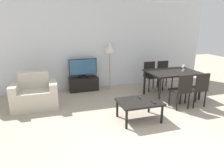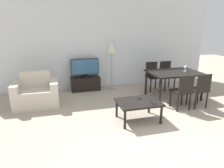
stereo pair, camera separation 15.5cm
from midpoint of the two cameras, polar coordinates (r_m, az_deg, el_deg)
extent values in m
plane|color=tan|center=(3.34, 13.47, -20.05)|extent=(18.00, 18.00, 0.00)
cube|color=silver|center=(6.37, -2.60, 11.07)|extent=(7.39, 0.06, 2.70)
cube|color=beige|center=(5.26, -19.93, -3.73)|extent=(0.70, 0.69, 0.45)
cube|color=beige|center=(5.37, -20.20, 1.45)|extent=(0.70, 0.20, 0.40)
cube|color=beige|center=(5.29, -24.76, -3.13)|extent=(0.18, 0.69, 0.63)
cube|color=beige|center=(5.21, -15.21, -2.45)|extent=(0.18, 0.69, 0.63)
cube|color=black|center=(6.23, -6.86, 0.13)|extent=(0.88, 0.39, 0.42)
cylinder|color=black|center=(6.17, -6.93, 2.11)|extent=(0.29, 0.29, 0.03)
cylinder|color=black|center=(6.16, -6.95, 2.47)|extent=(0.04, 0.04, 0.05)
cube|color=black|center=(6.10, -7.04, 4.92)|extent=(0.84, 0.04, 0.49)
cube|color=#2D5B84|center=(6.08, -7.00, 4.88)|extent=(0.80, 0.01, 0.45)
cube|color=black|center=(4.23, 8.61, -5.16)|extent=(0.89, 0.68, 0.04)
cylinder|color=black|center=(3.94, 4.87, -10.15)|extent=(0.05, 0.05, 0.39)
cylinder|color=black|center=(4.25, 14.89, -8.61)|extent=(0.05, 0.05, 0.39)
cylinder|color=black|center=(4.42, 2.36, -6.98)|extent=(0.05, 0.05, 0.39)
cylinder|color=black|center=(4.70, 11.49, -5.86)|extent=(0.05, 0.05, 0.39)
cube|color=black|center=(5.69, 18.10, 3.14)|extent=(1.35, 0.97, 0.04)
cylinder|color=black|center=(5.13, 14.48, -2.30)|extent=(0.06, 0.06, 0.70)
cylinder|color=black|center=(5.82, 25.13, -1.11)|extent=(0.06, 0.06, 0.70)
cylinder|color=black|center=(5.84, 10.46, 0.28)|extent=(0.06, 0.06, 0.70)
cylinder|color=black|center=(6.46, 20.39, 1.07)|extent=(0.06, 0.06, 0.70)
cube|color=black|center=(5.07, 19.89, -2.01)|extent=(0.40, 0.40, 0.04)
cylinder|color=black|center=(5.18, 17.16, -4.00)|extent=(0.04, 0.04, 0.41)
cylinder|color=black|center=(5.36, 20.11, -3.60)|extent=(0.04, 0.04, 0.41)
cylinder|color=black|center=(4.93, 19.14, -5.24)|extent=(0.04, 0.04, 0.41)
cylinder|color=black|center=(5.11, 22.16, -4.78)|extent=(0.04, 0.04, 0.41)
cube|color=black|center=(4.87, 21.35, -0.16)|extent=(0.37, 0.04, 0.41)
cube|color=black|center=(6.47, 16.25, 2.24)|extent=(0.40, 0.40, 0.04)
cylinder|color=black|center=(6.31, 15.58, -0.18)|extent=(0.04, 0.04, 0.41)
cylinder|color=black|center=(6.48, 18.05, 0.04)|extent=(0.04, 0.04, 0.41)
cylinder|color=black|center=(6.58, 14.16, 0.61)|extent=(0.04, 0.04, 0.41)
cylinder|color=black|center=(6.74, 16.57, 0.80)|extent=(0.04, 0.04, 0.41)
cube|color=black|center=(6.57, 15.59, 4.52)|extent=(0.37, 0.04, 0.41)
cube|color=black|center=(5.35, 24.07, -1.52)|extent=(0.40, 0.40, 0.04)
cylinder|color=black|center=(5.44, 21.41, -3.43)|extent=(0.04, 0.04, 0.41)
cylinder|color=black|center=(5.64, 24.07, -3.06)|extent=(0.04, 0.04, 0.41)
cylinder|color=black|center=(5.20, 23.49, -4.58)|extent=(0.04, 0.04, 0.41)
cylinder|color=black|center=(5.41, 26.19, -4.15)|extent=(0.04, 0.04, 0.41)
cube|color=black|center=(5.16, 25.60, 0.24)|extent=(0.37, 0.04, 0.41)
cube|color=black|center=(6.24, 12.52, 2.00)|extent=(0.40, 0.40, 0.04)
cylinder|color=black|center=(6.09, 11.73, -0.52)|extent=(0.04, 0.04, 0.41)
cylinder|color=black|center=(6.24, 14.39, -0.29)|extent=(0.04, 0.04, 0.41)
cylinder|color=black|center=(6.36, 10.43, 0.31)|extent=(0.04, 0.04, 0.41)
cylinder|color=black|center=(6.51, 13.01, 0.51)|extent=(0.04, 0.04, 0.41)
cube|color=black|center=(6.34, 11.89, 4.36)|extent=(0.37, 0.04, 0.41)
cylinder|color=gray|center=(6.35, 0.62, -1.29)|extent=(0.24, 0.24, 0.02)
cylinder|color=gray|center=(6.20, 0.63, 3.81)|extent=(0.02, 0.02, 1.13)
cone|color=beige|center=(6.08, 0.66, 10.43)|extent=(0.29, 0.29, 0.31)
cube|color=black|center=(4.38, 8.60, -3.95)|extent=(0.04, 0.15, 0.02)
cube|color=black|center=(4.17, 12.55, -5.24)|extent=(0.04, 0.15, 0.02)
cylinder|color=silver|center=(5.97, 21.03, 3.69)|extent=(0.06, 0.06, 0.01)
cylinder|color=silver|center=(5.96, 21.07, 4.05)|extent=(0.01, 0.01, 0.07)
sphere|color=silver|center=(5.95, 21.14, 4.70)|extent=(0.07, 0.07, 0.07)
cylinder|color=silver|center=(5.80, 20.75, 3.37)|extent=(0.06, 0.06, 0.01)
cylinder|color=silver|center=(5.80, 20.79, 3.75)|extent=(0.01, 0.01, 0.07)
sphere|color=silver|center=(5.78, 20.86, 4.41)|extent=(0.07, 0.07, 0.07)
camera|label=1|loc=(0.08, -89.03, 0.29)|focal=32.00mm
camera|label=2|loc=(0.08, 90.97, -0.29)|focal=32.00mm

